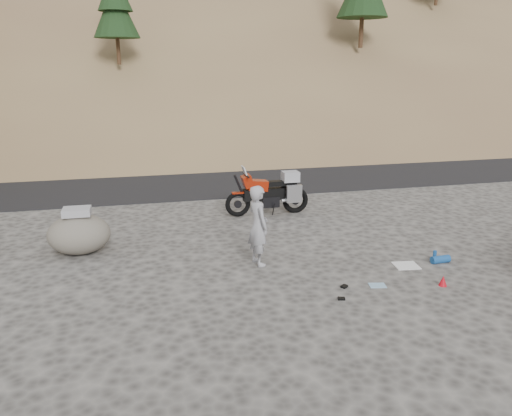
# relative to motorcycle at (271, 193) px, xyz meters

# --- Properties ---
(ground) EXTENTS (140.00, 140.00, 0.00)m
(ground) POSITION_rel_motorcycle_xyz_m (-0.15, -3.49, -0.62)
(ground) COLOR #3E3C3A
(ground) RESTS_ON ground
(road) EXTENTS (120.00, 7.00, 0.05)m
(road) POSITION_rel_motorcycle_xyz_m (-0.15, 5.51, -0.62)
(road) COLOR black
(road) RESTS_ON ground
(motorcycle) EXTENTS (2.46, 0.71, 1.46)m
(motorcycle) POSITION_rel_motorcycle_xyz_m (0.00, 0.00, 0.00)
(motorcycle) COLOR black
(motorcycle) RESTS_ON ground
(man) EXTENTS (0.54, 0.70, 1.73)m
(man) POSITION_rel_motorcycle_xyz_m (-1.27, -3.56, -0.62)
(man) COLOR #9D9CA2
(man) RESTS_ON ground
(boulder) EXTENTS (1.61, 1.45, 1.08)m
(boulder) POSITION_rel_motorcycle_xyz_m (-5.04, -1.98, -0.15)
(boulder) COLOR #605B53
(boulder) RESTS_ON ground
(gear_white_cloth) EXTENTS (0.56, 0.51, 0.02)m
(gear_white_cloth) POSITION_rel_motorcycle_xyz_m (1.77, -4.43, -0.62)
(gear_white_cloth) COLOR white
(gear_white_cloth) RESTS_ON ground
(gear_blue_mat) EXTENTS (0.43, 0.19, 0.17)m
(gear_blue_mat) POSITION_rel_motorcycle_xyz_m (2.57, -4.46, -0.54)
(gear_blue_mat) COLOR #184B90
(gear_blue_mat) RESTS_ON ground
(gear_bottle) EXTENTS (0.10, 0.10, 0.21)m
(gear_bottle) POSITION_rel_motorcycle_xyz_m (2.55, -4.27, -0.52)
(gear_bottle) COLOR #184B90
(gear_bottle) RESTS_ON ground
(gear_funnel) EXTENTS (0.18, 0.18, 0.20)m
(gear_funnel) POSITION_rel_motorcycle_xyz_m (1.94, -5.50, -0.52)
(gear_funnel) COLOR red
(gear_funnel) RESTS_ON ground
(gear_glove_a) EXTENTS (0.15, 0.12, 0.04)m
(gear_glove_a) POSITION_rel_motorcycle_xyz_m (-0.20, -5.60, -0.61)
(gear_glove_a) COLOR black
(gear_glove_a) RESTS_ON ground
(gear_glove_b) EXTENTS (0.16, 0.15, 0.04)m
(gear_glove_b) POSITION_rel_motorcycle_xyz_m (0.06, -5.13, -0.60)
(gear_glove_b) COLOR black
(gear_glove_b) RESTS_ON ground
(gear_blue_cloth) EXTENTS (0.35, 0.29, 0.01)m
(gear_blue_cloth) POSITION_rel_motorcycle_xyz_m (0.71, -5.21, -0.62)
(gear_blue_cloth) COLOR #87B2D1
(gear_blue_cloth) RESTS_ON ground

